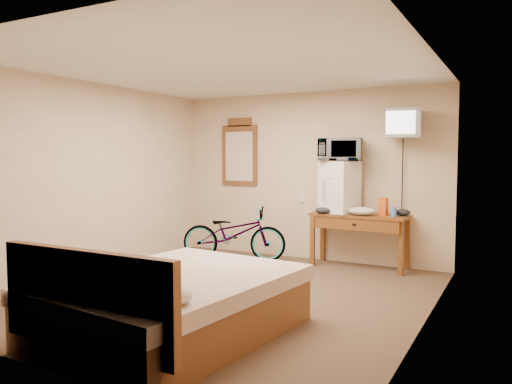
% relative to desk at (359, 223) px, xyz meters
% --- Properties ---
extents(room, '(4.60, 4.64, 2.50)m').
position_rel_desk_xyz_m(room, '(-0.89, -2.00, 0.62)').
color(room, '#483424').
rests_on(room, ground).
extents(desk, '(1.35, 0.57, 0.75)m').
position_rel_desk_xyz_m(desk, '(0.00, 0.00, 0.00)').
color(desk, brown).
rests_on(desk, floor).
extents(mini_fridge, '(0.55, 0.54, 0.73)m').
position_rel_desk_xyz_m(mini_fridge, '(-0.29, 0.03, 0.49)').
color(mini_fridge, silver).
rests_on(mini_fridge, desk).
extents(microwave, '(0.67, 0.53, 0.33)m').
position_rel_desk_xyz_m(microwave, '(-0.29, 0.03, 1.01)').
color(microwave, silver).
rests_on(microwave, mini_fridge).
extents(snack_bag, '(0.14, 0.10, 0.24)m').
position_rel_desk_xyz_m(snack_bag, '(0.33, 0.01, 0.24)').
color(snack_bag, '#D94E13').
rests_on(snack_bag, desk).
extents(blue_cup, '(0.07, 0.07, 0.13)m').
position_rel_desk_xyz_m(blue_cup, '(0.48, -0.05, 0.19)').
color(blue_cup, '#467BF0').
rests_on(blue_cup, desk).
extents(cloth_cream, '(0.37, 0.28, 0.11)m').
position_rel_desk_xyz_m(cloth_cream, '(0.08, -0.11, 0.18)').
color(cloth_cream, beige).
rests_on(cloth_cream, desk).
extents(cloth_dark_a, '(0.23, 0.17, 0.09)m').
position_rel_desk_xyz_m(cloth_dark_a, '(-0.46, -0.16, 0.17)').
color(cloth_dark_a, black).
rests_on(cloth_dark_a, desk).
extents(cloth_dark_b, '(0.20, 0.16, 0.09)m').
position_rel_desk_xyz_m(cloth_dark_b, '(0.58, 0.09, 0.17)').
color(cloth_dark_b, black).
rests_on(cloth_dark_b, desk).
extents(crt_television, '(0.49, 0.59, 0.38)m').
position_rel_desk_xyz_m(crt_television, '(0.58, 0.02, 1.35)').
color(crt_television, black).
rests_on(crt_television, room).
extents(wall_mirror, '(0.63, 0.04, 1.07)m').
position_rel_desk_xyz_m(wall_mirror, '(-2.05, 0.27, 0.98)').
color(wall_mirror, brown).
rests_on(wall_mirror, room).
extents(bicycle, '(1.63, 1.03, 0.81)m').
position_rel_desk_xyz_m(bicycle, '(-1.77, -0.38, -0.22)').
color(bicycle, black).
rests_on(bicycle, floor).
extents(bed, '(1.82, 2.28, 0.90)m').
position_rel_desk_xyz_m(bed, '(-0.65, -3.37, -0.33)').
color(bed, brown).
rests_on(bed, floor).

